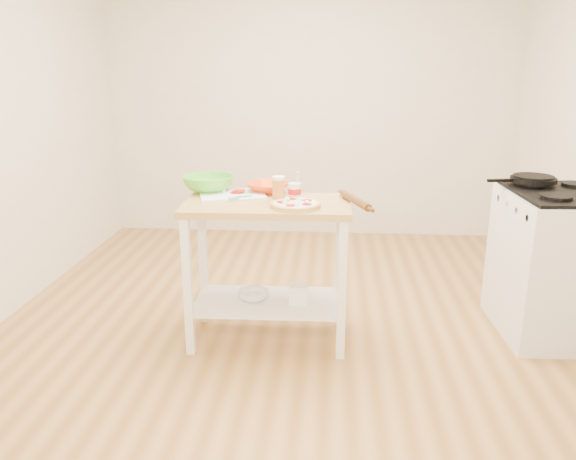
# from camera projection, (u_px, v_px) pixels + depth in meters

# --- Properties ---
(room_shell) EXTENTS (4.04, 4.54, 2.74)m
(room_shell) POSITION_uv_depth(u_px,v_px,m) (295.00, 124.00, 3.35)
(room_shell) COLOR #B28041
(room_shell) RESTS_ON ground
(prep_island) EXTENTS (1.00, 0.56, 0.90)m
(prep_island) POSITION_uv_depth(u_px,v_px,m) (267.00, 244.00, 3.44)
(prep_island) COLOR tan
(prep_island) RESTS_ON ground
(gas_stove) EXTENTS (0.68, 0.79, 1.11)m
(gas_stove) POSITION_uv_depth(u_px,v_px,m) (556.00, 263.00, 3.58)
(gas_stove) COLOR silver
(gas_stove) RESTS_ON ground
(skillet) EXTENTS (0.45, 0.29, 0.03)m
(skillet) POSITION_uv_depth(u_px,v_px,m) (532.00, 180.00, 3.63)
(skillet) COLOR black
(skillet) RESTS_ON gas_stove
(pizza) EXTENTS (0.29, 0.29, 0.05)m
(pizza) POSITION_uv_depth(u_px,v_px,m) (295.00, 204.00, 3.24)
(pizza) COLOR #DDB45E
(pizza) RESTS_ON prep_island
(cutting_board) EXTENTS (0.46, 0.39, 0.04)m
(cutting_board) POSITION_uv_depth(u_px,v_px,m) (232.00, 194.00, 3.53)
(cutting_board) COLOR white
(cutting_board) RESTS_ON prep_island
(spatula) EXTENTS (0.14, 0.10, 0.01)m
(spatula) POSITION_uv_depth(u_px,v_px,m) (239.00, 197.00, 3.41)
(spatula) COLOR teal
(spatula) RESTS_ON cutting_board
(knife) EXTENTS (0.27, 0.08, 0.01)m
(knife) POSITION_uv_depth(u_px,v_px,m) (210.00, 189.00, 3.62)
(knife) COLOR silver
(knife) RESTS_ON cutting_board
(orange_bowl) EXTENTS (0.33, 0.33, 0.06)m
(orange_bowl) POSITION_uv_depth(u_px,v_px,m) (268.00, 187.00, 3.61)
(orange_bowl) COLOR #E54712
(orange_bowl) RESTS_ON prep_island
(green_bowl) EXTENTS (0.39, 0.39, 0.10)m
(green_bowl) POSITION_uv_depth(u_px,v_px,m) (209.00, 184.00, 3.63)
(green_bowl) COLOR #5AC933
(green_bowl) RESTS_ON prep_island
(beer_pint) EXTENTS (0.08, 0.08, 0.16)m
(beer_pint) POSITION_uv_depth(u_px,v_px,m) (279.00, 189.00, 3.34)
(beer_pint) COLOR orange
(beer_pint) RESTS_ON prep_island
(yogurt_tub) EXTENTS (0.08, 0.08, 0.17)m
(yogurt_tub) POSITION_uv_depth(u_px,v_px,m) (295.00, 191.00, 3.43)
(yogurt_tub) COLOR white
(yogurt_tub) RESTS_ON prep_island
(rolling_pin) EXTENTS (0.18, 0.38, 0.04)m
(rolling_pin) POSITION_uv_depth(u_px,v_px,m) (355.00, 201.00, 3.30)
(rolling_pin) COLOR brown
(rolling_pin) RESTS_ON prep_island
(shelf_glass_bowl) EXTENTS (0.20, 0.20, 0.06)m
(shelf_glass_bowl) POSITION_uv_depth(u_px,v_px,m) (253.00, 295.00, 3.55)
(shelf_glass_bowl) COLOR silver
(shelf_glass_bowl) RESTS_ON prep_island
(shelf_bin) EXTENTS (0.12, 0.12, 0.12)m
(shelf_bin) POSITION_uv_depth(u_px,v_px,m) (298.00, 293.00, 3.50)
(shelf_bin) COLOR white
(shelf_bin) RESTS_ON prep_island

